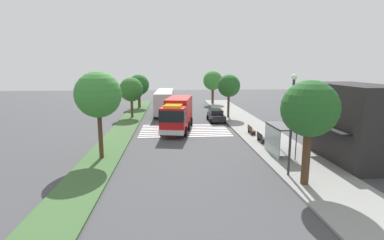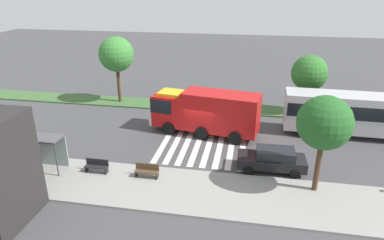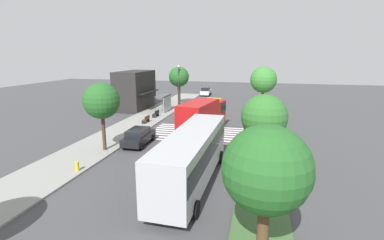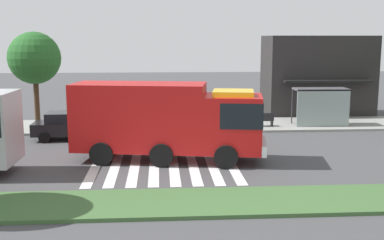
# 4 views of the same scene
# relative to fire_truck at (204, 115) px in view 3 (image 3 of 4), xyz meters

# --- Properties ---
(ground_plane) EXTENTS (120.00, 120.00, 0.00)m
(ground_plane) POSITION_rel_fire_truck_xyz_m (0.23, 0.84, -2.07)
(ground_plane) COLOR #424244
(sidewalk) EXTENTS (60.00, 4.94, 0.14)m
(sidewalk) POSITION_rel_fire_truck_xyz_m (0.23, 9.01, -2.00)
(sidewalk) COLOR gray
(sidewalk) RESTS_ON ground_plane
(median_strip) EXTENTS (60.00, 3.00, 0.14)m
(median_strip) POSITION_rel_fire_truck_xyz_m (0.23, -6.36, -2.00)
(median_strip) COLOR #3D6033
(median_strip) RESTS_ON ground_plane
(crosswalk) EXTENTS (6.75, 10.26, 0.01)m
(crosswalk) POSITION_rel_fire_truck_xyz_m (-0.36, 0.84, -2.06)
(crosswalk) COLOR silver
(crosswalk) RESTS_ON ground_plane
(fire_truck) EXTENTS (9.49, 4.04, 3.74)m
(fire_truck) POSITION_rel_fire_truck_xyz_m (0.00, 0.00, 0.00)
(fire_truck) COLOR #B71414
(fire_truck) RESTS_ON ground_plane
(parked_car_west) EXTENTS (4.67, 2.14, 1.61)m
(parked_car_west) POSITION_rel_fire_truck_xyz_m (-5.61, 5.34, -1.23)
(parked_car_west) COLOR black
(parked_car_west) RESTS_ON ground_plane
(parked_car_mid) EXTENTS (4.44, 2.24, 1.80)m
(parked_car_mid) POSITION_rel_fire_truck_xyz_m (29.31, 5.34, -1.15)
(parked_car_mid) COLOR silver
(parked_car_mid) RESTS_ON ground_plane
(transit_bus) EXTENTS (11.76, 3.08, 3.61)m
(transit_bus) POSITION_rel_fire_truck_xyz_m (-12.65, -1.72, 0.07)
(transit_bus) COLOR #B2B2B7
(transit_bus) RESTS_ON ground_plane
(bus_stop_shelter) EXTENTS (3.50, 1.40, 2.46)m
(bus_stop_shelter) POSITION_rel_fire_truck_xyz_m (10.13, 7.94, -0.18)
(bus_stop_shelter) COLOR #4C4C51
(bus_stop_shelter) RESTS_ON sidewalk
(bench_near_shelter) EXTENTS (1.60, 0.50, 0.90)m
(bench_near_shelter) POSITION_rel_fire_truck_xyz_m (6.13, 7.95, -1.48)
(bench_near_shelter) COLOR black
(bench_near_shelter) RESTS_ON sidewalk
(bench_west_of_shelter) EXTENTS (1.60, 0.50, 0.90)m
(bench_west_of_shelter) POSITION_rel_fire_truck_xyz_m (2.58, 7.95, -1.48)
(bench_west_of_shelter) COLOR #4C3823
(bench_west_of_shelter) RESTS_ON sidewalk
(street_lamp) EXTENTS (0.36, 0.36, 6.76)m
(street_lamp) POSITION_rel_fire_truck_xyz_m (14.85, 7.14, 2.02)
(street_lamp) COLOR #2D2D30
(street_lamp) RESTS_ON sidewalk
(storefront_building) EXTENTS (8.02, 4.81, 6.04)m
(storefront_building) POSITION_rel_fire_truck_xyz_m (11.60, 13.47, 0.96)
(storefront_building) COLOR #282626
(storefront_building) RESTS_ON ground_plane
(sidewalk_tree_west) EXTENTS (3.20, 3.20, 6.12)m
(sidewalk_tree_west) POSITION_rel_fire_truck_xyz_m (-8.16, 7.54, 2.57)
(sidewalk_tree_west) COLOR #47301E
(sidewalk_tree_west) RESTS_ON sidewalk
(sidewalk_tree_east) EXTENTS (3.42, 3.42, 6.47)m
(sidewalk_tree_east) POSITION_rel_fire_truck_xyz_m (16.41, 7.54, 2.78)
(sidewalk_tree_east) COLOR #47301E
(sidewalk_tree_east) RESTS_ON sidewalk
(median_tree_far_west) EXTENTS (3.64, 3.64, 5.85)m
(median_tree_far_west) POSITION_rel_fire_truck_xyz_m (-19.22, -6.36, 2.07)
(median_tree_far_west) COLOR #513823
(median_tree_far_west) RESTS_ON median_strip
(median_tree_west) EXTENTS (3.40, 3.40, 5.70)m
(median_tree_west) POSITION_rel_fire_truck_xyz_m (-9.17, -6.36, 2.05)
(median_tree_west) COLOR #513823
(median_tree_west) RESTS_ON median_strip
(median_tree_center) EXTENTS (3.60, 3.60, 6.89)m
(median_tree_center) POSITION_rel_fire_truck_xyz_m (10.05, -6.36, 3.13)
(median_tree_center) COLOR #47301E
(median_tree_center) RESTS_ON median_strip
(fire_hydrant) EXTENTS (0.28, 0.28, 0.70)m
(fire_hydrant) POSITION_rel_fire_truck_xyz_m (-12.94, 7.04, -1.58)
(fire_hydrant) COLOR gold
(fire_hydrant) RESTS_ON sidewalk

